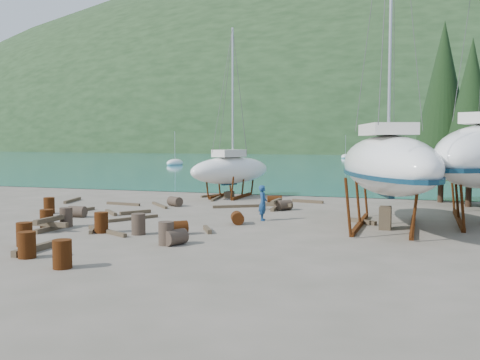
% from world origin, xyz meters
% --- Properties ---
extents(ground, '(600.00, 600.00, 0.00)m').
position_xyz_m(ground, '(0.00, 0.00, 0.00)').
color(ground, '#5B5648').
rests_on(ground, ground).
extents(bay_water, '(700.00, 700.00, 0.00)m').
position_xyz_m(bay_water, '(0.00, 315.00, 0.01)').
color(bay_water, teal).
rests_on(bay_water, ground).
extents(far_hill, '(800.00, 360.00, 110.00)m').
position_xyz_m(far_hill, '(0.00, 320.00, 0.00)').
color(far_hill, '#1D3118').
rests_on(far_hill, ground).
extents(far_house_left, '(6.60, 5.60, 5.60)m').
position_xyz_m(far_house_left, '(-60.00, 190.00, 2.92)').
color(far_house_left, beige).
rests_on(far_house_left, ground).
extents(far_house_center, '(6.60, 5.60, 5.60)m').
position_xyz_m(far_house_center, '(-20.00, 190.00, 2.92)').
color(far_house_center, beige).
rests_on(far_house_center, ground).
extents(cypress_near_right, '(3.60, 3.60, 10.00)m').
position_xyz_m(cypress_near_right, '(12.50, 12.00, 5.79)').
color(cypress_near_right, black).
rests_on(cypress_near_right, ground).
extents(cypress_back_left, '(4.14, 4.14, 11.50)m').
position_xyz_m(cypress_back_left, '(11.00, 14.00, 6.66)').
color(cypress_back_left, black).
rests_on(cypress_back_left, ground).
extents(moored_boat_left, '(2.00, 5.00, 6.05)m').
position_xyz_m(moored_boat_left, '(-30.00, 60.00, 0.39)').
color(moored_boat_left, white).
rests_on(moored_boat_left, ground).
extents(moored_boat_mid, '(2.00, 5.00, 6.05)m').
position_xyz_m(moored_boat_mid, '(10.00, 80.00, 0.39)').
color(moored_boat_mid, white).
rests_on(moored_boat_mid, ground).
extents(moored_boat_far, '(2.00, 5.00, 6.05)m').
position_xyz_m(moored_boat_far, '(-8.00, 110.00, 0.39)').
color(moored_boat_far, white).
rests_on(moored_boat_far, ground).
extents(large_sailboat_near, '(6.56, 11.79, 17.84)m').
position_xyz_m(large_sailboat_near, '(8.35, 2.37, 2.87)').
color(large_sailboat_near, white).
rests_on(large_sailboat_near, ground).
extents(small_sailboat_shore, '(5.10, 7.67, 11.78)m').
position_xyz_m(small_sailboat_shore, '(-2.81, 12.65, 1.94)').
color(small_sailboat_shore, white).
rests_on(small_sailboat_shore, ground).
extents(worker, '(0.53, 0.70, 1.74)m').
position_xyz_m(worker, '(2.48, 2.61, 0.87)').
color(worker, navy).
rests_on(worker, ground).
extents(drum_1, '(0.87, 1.03, 0.58)m').
position_xyz_m(drum_1, '(1.14, -4.48, 0.29)').
color(drum_1, '#2D2823').
rests_on(drum_1, ground).
extents(drum_3, '(0.58, 0.58, 0.88)m').
position_xyz_m(drum_3, '(-2.52, -8.13, 0.44)').
color(drum_3, '#5D3110').
rests_on(drum_3, ground).
extents(drum_4, '(1.03, 0.85, 0.58)m').
position_xyz_m(drum_4, '(1.31, 9.13, 0.29)').
color(drum_4, '#5D3110').
rests_on(drum_4, ground).
extents(drum_5, '(0.58, 0.58, 0.88)m').
position_xyz_m(drum_5, '(-1.30, -2.93, 0.44)').
color(drum_5, '#2D2823').
rests_on(drum_5, ground).
extents(drum_6, '(0.89, 1.04, 0.58)m').
position_xyz_m(drum_6, '(1.66, 1.13, 0.29)').
color(drum_6, '#5D3110').
rests_on(drum_6, ground).
extents(drum_7, '(0.58, 0.58, 0.88)m').
position_xyz_m(drum_7, '(-0.48, -8.98, 0.44)').
color(drum_7, '#5D3110').
rests_on(drum_7, ground).
extents(drum_8, '(0.58, 0.58, 0.88)m').
position_xyz_m(drum_8, '(-9.16, 1.33, 0.44)').
color(drum_8, '#5D3110').
rests_on(drum_8, ground).
extents(drum_9, '(1.05, 0.93, 0.58)m').
position_xyz_m(drum_9, '(-4.21, 6.57, 0.29)').
color(drum_9, '#2D2823').
rests_on(drum_9, ground).
extents(drum_10, '(0.58, 0.58, 0.88)m').
position_xyz_m(drum_10, '(-5.83, -3.02, 0.44)').
color(drum_10, '#5D3110').
rests_on(drum_10, ground).
extents(drum_11, '(1.00, 1.05, 0.58)m').
position_xyz_m(drum_11, '(2.46, 6.90, 0.29)').
color(drum_11, '#2D2823').
rests_on(drum_11, ground).
extents(drum_12, '(1.05, 1.01, 0.58)m').
position_xyz_m(drum_12, '(0.23, -2.44, 0.29)').
color(drum_12, '#5D3110').
rests_on(drum_12, ground).
extents(drum_13, '(0.58, 0.58, 0.88)m').
position_xyz_m(drum_13, '(-4.05, -6.48, 0.44)').
color(drum_13, '#5D3110').
rests_on(drum_13, ground).
extents(drum_14, '(0.58, 0.58, 0.88)m').
position_xyz_m(drum_14, '(-3.01, -3.05, 0.44)').
color(drum_14, '#5D3110').
rests_on(drum_14, ground).
extents(drum_15, '(0.91, 0.63, 0.58)m').
position_xyz_m(drum_15, '(-6.88, 0.64, 0.29)').
color(drum_15, '#2D2823').
rests_on(drum_15, ground).
extents(drum_16, '(0.58, 0.58, 0.88)m').
position_xyz_m(drum_16, '(-5.44, -2.17, 0.44)').
color(drum_16, '#2D2823').
rests_on(drum_16, ground).
extents(drum_17, '(0.58, 0.58, 0.88)m').
position_xyz_m(drum_17, '(0.83, -4.61, 0.44)').
color(drum_17, '#2D2823').
rests_on(drum_17, ground).
extents(timber_0, '(0.57, 2.57, 0.14)m').
position_xyz_m(timber_0, '(-3.27, 10.93, 0.07)').
color(timber_0, brown).
rests_on(timber_0, ground).
extents(timber_1, '(1.46, 1.16, 0.19)m').
position_xyz_m(timber_1, '(7.20, 3.22, 0.10)').
color(timber_1, brown).
rests_on(timber_1, ground).
extents(timber_2, '(0.86, 2.55, 0.19)m').
position_xyz_m(timber_2, '(-11.57, 6.65, 0.09)').
color(timber_2, brown).
rests_on(timber_2, ground).
extents(timber_3, '(1.54, 2.80, 0.15)m').
position_xyz_m(timber_3, '(-3.91, -2.20, 0.07)').
color(timber_3, brown).
rests_on(timber_3, ground).
extents(timber_4, '(1.47, 1.39, 0.17)m').
position_xyz_m(timber_4, '(-5.90, 2.24, 0.09)').
color(timber_4, brown).
rests_on(timber_4, ground).
extents(timber_5, '(2.71, 1.57, 0.16)m').
position_xyz_m(timber_5, '(-2.75, -3.04, 0.08)').
color(timber_5, brown).
rests_on(timber_5, ground).
extents(timber_6, '(2.09, 0.61, 0.19)m').
position_xyz_m(timber_6, '(2.98, 10.99, 0.10)').
color(timber_6, brown).
rests_on(timber_6, ground).
extents(timber_7, '(0.89, 1.35, 0.17)m').
position_xyz_m(timber_7, '(1.13, -1.29, 0.09)').
color(timber_7, brown).
rests_on(timber_7, ground).
extents(timber_8, '(1.17, 1.54, 0.19)m').
position_xyz_m(timber_8, '(-4.67, 2.68, 0.09)').
color(timber_8, brown).
rests_on(timber_8, ground).
extents(timber_9, '(1.26, 2.48, 0.15)m').
position_xyz_m(timber_9, '(-4.12, 12.94, 0.08)').
color(timber_9, brown).
rests_on(timber_9, ground).
extents(timber_10, '(2.71, 1.77, 0.16)m').
position_xyz_m(timber_10, '(-0.36, 7.17, 0.08)').
color(timber_10, brown).
rests_on(timber_10, ground).
extents(timber_11, '(1.49, 2.52, 0.15)m').
position_xyz_m(timber_11, '(-3.67, 0.75, 0.08)').
color(timber_11, brown).
rests_on(timber_11, ground).
extents(timber_12, '(0.48, 2.24, 0.17)m').
position_xyz_m(timber_12, '(-8.05, 2.48, 0.08)').
color(timber_12, brown).
rests_on(timber_12, ground).
extents(timber_15, '(2.08, 2.20, 0.15)m').
position_xyz_m(timber_15, '(-5.07, 6.23, 0.07)').
color(timber_15, brown).
rests_on(timber_15, ground).
extents(timber_16, '(0.25, 2.45, 0.23)m').
position_xyz_m(timber_16, '(-2.97, -7.05, 0.11)').
color(timber_16, brown).
rests_on(timber_16, ground).
extents(timber_17, '(2.43, 0.43, 0.16)m').
position_xyz_m(timber_17, '(-7.47, 6.07, 0.08)').
color(timber_17, brown).
rests_on(timber_17, ground).
extents(timber_pile_fore, '(1.80, 1.80, 0.60)m').
position_xyz_m(timber_pile_fore, '(-5.39, -3.38, 0.30)').
color(timber_pile_fore, brown).
rests_on(timber_pile_fore, ground).
extents(timber_pile_aft, '(1.80, 1.80, 0.60)m').
position_xyz_m(timber_pile_aft, '(2.02, 6.86, 0.30)').
color(timber_pile_aft, brown).
rests_on(timber_pile_aft, ground).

